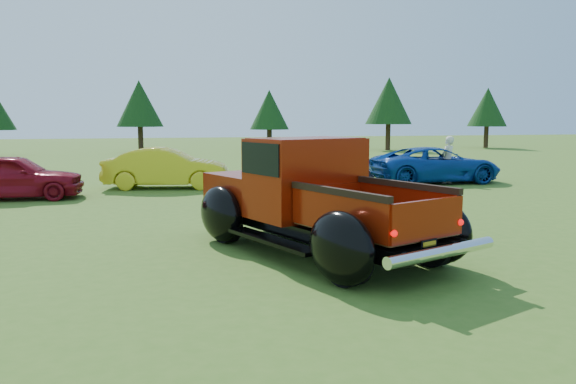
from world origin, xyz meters
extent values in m
plane|color=#3B601B|center=(0.00, 0.00, 0.00)|extent=(120.00, 120.00, 0.00)
cylinder|color=#332114|center=(-3.00, 31.00, 0.90)|extent=(0.36, 0.36, 1.80)
cone|color=black|center=(-3.00, 31.00, 3.40)|extent=(3.20, 3.20, 3.20)
cylinder|color=#332114|center=(6.00, 30.00, 0.79)|extent=(0.36, 0.36, 1.58)
cone|color=black|center=(6.00, 30.00, 2.99)|extent=(2.82, 2.82, 2.82)
cylinder|color=#332114|center=(15.00, 29.50, 0.97)|extent=(0.36, 0.36, 1.94)
cone|color=black|center=(15.00, 29.50, 3.67)|extent=(3.46, 3.46, 3.46)
cylinder|color=#332114|center=(24.00, 30.50, 0.86)|extent=(0.36, 0.36, 1.73)
cone|color=black|center=(24.00, 30.50, 3.26)|extent=(3.07, 3.07, 3.07)
cylinder|color=black|center=(0.18, -2.22, 0.44)|extent=(0.57, 0.92, 0.89)
cylinder|color=black|center=(1.93, -1.53, 0.44)|extent=(0.57, 0.92, 0.89)
cylinder|color=black|center=(-1.12, 1.07, 0.44)|extent=(0.57, 0.92, 0.89)
cylinder|color=black|center=(0.64, 1.76, 0.44)|extent=(0.57, 0.92, 0.89)
cube|color=black|center=(0.39, -0.18, 0.50)|extent=(3.35, 5.41, 0.22)
cube|color=maroon|center=(-0.28, 1.52, 0.95)|extent=(2.36, 2.24, 0.69)
cube|color=silver|center=(-0.59, 2.32, 0.94)|extent=(1.67, 0.71, 0.55)
cube|color=maroon|center=(0.25, 0.18, 1.33)|extent=(2.30, 1.91, 1.44)
cube|color=black|center=(0.25, 0.18, 1.72)|extent=(2.30, 1.82, 0.55)
cube|color=maroon|center=(0.25, 0.18, 2.02)|extent=(2.18, 1.77, 0.09)
cube|color=brown|center=(0.90, -1.47, 0.69)|extent=(2.20, 2.61, 0.06)
cube|color=maroon|center=(0.20, -1.74, 0.97)|extent=(0.86, 2.08, 0.58)
cube|color=maroon|center=(1.59, -1.19, 0.97)|extent=(0.86, 2.08, 0.58)
cube|color=maroon|center=(0.49, -0.44, 0.97)|extent=(1.41, 0.60, 0.58)
cube|color=maroon|center=(1.30, -2.50, 0.97)|extent=(1.42, 0.61, 0.58)
cube|color=black|center=(0.20, -1.74, 1.32)|extent=(0.90, 2.10, 0.10)
cube|color=black|center=(1.59, -1.19, 1.32)|extent=(0.90, 2.10, 0.10)
ellipsoid|color=black|center=(0.08, -2.26, 0.58)|extent=(0.90, 1.28, 0.97)
ellipsoid|color=black|center=(2.04, -1.49, 0.58)|extent=(0.90, 1.28, 0.97)
ellipsoid|color=black|center=(-1.22, 1.03, 0.58)|extent=(0.90, 1.28, 0.97)
ellipsoid|color=black|center=(0.74, 1.80, 0.58)|extent=(0.90, 1.28, 0.97)
cube|color=black|center=(-0.57, -0.62, 0.37)|extent=(1.18, 2.29, 0.07)
cube|color=black|center=(1.39, 0.16, 0.37)|extent=(1.18, 2.29, 0.07)
cylinder|color=silver|center=(1.40, -2.75, 0.55)|extent=(2.07, 0.96, 0.18)
cube|color=black|center=(1.32, -2.54, 0.61)|extent=(0.32, 0.14, 0.17)
cube|color=gold|center=(1.32, -2.55, 0.61)|extent=(0.25, 0.11, 0.11)
sphere|color=#CC0505|center=(0.65, -2.79, 0.86)|extent=(0.10, 0.10, 0.10)
sphere|color=#CC0505|center=(1.97, -2.27, 0.86)|extent=(0.10, 0.10, 0.10)
imported|color=maroon|center=(-6.50, 8.45, 0.69)|extent=(4.10, 1.83, 1.37)
imported|color=gold|center=(-1.93, 10.05, 0.70)|extent=(4.43, 2.24, 1.39)
imported|color=black|center=(2.88, 8.87, 0.65)|extent=(4.61, 2.11, 1.31)
imported|color=navy|center=(7.91, 9.30, 0.67)|extent=(4.84, 2.28, 1.34)
imported|color=beige|center=(8.20, 8.96, 0.87)|extent=(0.76, 0.67, 1.75)
camera|label=1|loc=(-2.56, -9.68, 2.43)|focal=35.00mm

